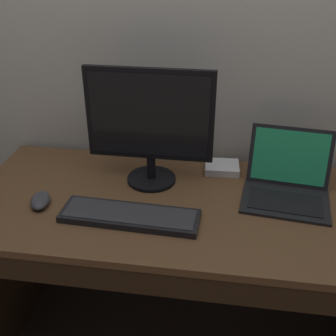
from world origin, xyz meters
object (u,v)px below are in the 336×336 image
object	(u,v)px
laptop_black	(287,182)
wired_keyboard	(130,216)
computer_mouse	(40,200)
external_monitor	(150,124)
external_drive_box	(222,167)

from	to	relation	value
laptop_black	wired_keyboard	distance (m)	0.60
wired_keyboard	computer_mouse	bearing A→B (deg)	173.56
external_monitor	external_drive_box	size ratio (longest dim) A/B	3.44
computer_mouse	external_drive_box	distance (m)	0.73
external_monitor	computer_mouse	distance (m)	0.49
wired_keyboard	external_drive_box	distance (m)	0.49
laptop_black	external_monitor	size ratio (longest dim) A/B	0.72
laptop_black	computer_mouse	bearing A→B (deg)	-167.26
laptop_black	wired_keyboard	bearing A→B (deg)	-156.35
wired_keyboard	computer_mouse	xyz separation A→B (m)	(-0.34, 0.04, 0.01)
wired_keyboard	computer_mouse	size ratio (longest dim) A/B	4.06
external_monitor	external_drive_box	xyz separation A→B (m)	(0.28, 0.13, -0.23)
wired_keyboard	computer_mouse	distance (m)	0.35
laptop_black	external_monitor	bearing A→B (deg)	178.30
laptop_black	external_monitor	distance (m)	0.56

